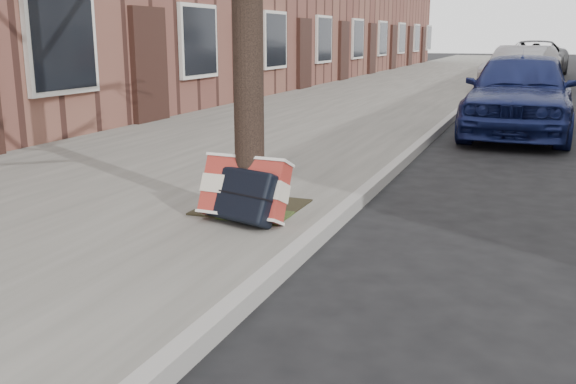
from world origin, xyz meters
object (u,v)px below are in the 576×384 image
at_px(suitcase_navy, 243,195).
at_px(car_near_front, 520,93).
at_px(car_near_mid, 521,69).
at_px(suitcase_red, 245,189).

height_order(suitcase_navy, car_near_front, car_near_front).
distance_m(car_near_front, car_near_mid, 8.96).
bearing_deg(suitcase_red, car_near_mid, 87.53).
bearing_deg(car_near_mid, car_near_front, -76.55).
distance_m(suitcase_navy, car_near_front, 7.00).
relative_size(suitcase_red, car_near_front, 0.17).
bearing_deg(car_near_mid, suitcase_red, -84.15).
bearing_deg(suitcase_red, suitcase_navy, -72.76).
xyz_separation_m(suitcase_red, car_near_mid, (1.61, 15.63, 0.28)).
relative_size(suitcase_red, car_near_mid, 0.17).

